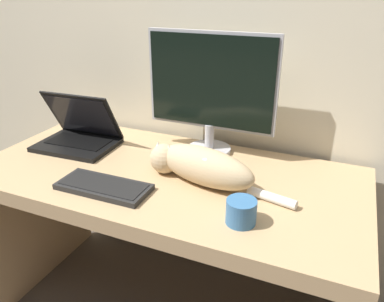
{
  "coord_description": "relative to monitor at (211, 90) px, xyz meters",
  "views": [
    {
      "loc": [
        0.61,
        -0.79,
        1.4
      ],
      "look_at": [
        0.13,
        0.32,
        0.86
      ],
      "focal_mm": 35.0,
      "sensor_mm": 36.0,
      "label": 1
    }
  ],
  "objects": [
    {
      "name": "coffee_mug",
      "position": [
        0.28,
        -0.46,
        -0.24
      ],
      "size": [
        0.09,
        0.09,
        0.08
      ],
      "color": "teal",
      "rests_on": "desk"
    },
    {
      "name": "laptop",
      "position": [
        -0.56,
        -0.17,
        -0.23
      ],
      "size": [
        0.35,
        0.27,
        0.24
      ],
      "rotation": [
        0.0,
        0.0,
        0.05
      ],
      "color": "black",
      "rests_on": "desk"
    },
    {
      "name": "monitor",
      "position": [
        0.0,
        0.0,
        0.0
      ],
      "size": [
        0.55,
        0.19,
        0.51
      ],
      "color": "#B2B2B7",
      "rests_on": "desk"
    },
    {
      "name": "wall_back",
      "position": [
        -0.09,
        0.17,
        0.3
      ],
      "size": [
        6.4,
        0.06,
        2.6
      ],
      "color": "beige",
      "rests_on": "ground_plane"
    },
    {
      "name": "cat",
      "position": [
        0.06,
        -0.27,
        -0.2
      ],
      "size": [
        0.58,
        0.22,
        0.14
      ],
      "rotation": [
        0.0,
        0.0,
        -0.22
      ],
      "color": "#D1B284",
      "rests_on": "desk"
    },
    {
      "name": "external_keyboard",
      "position": [
        -0.23,
        -0.45,
        -0.26
      ],
      "size": [
        0.34,
        0.15,
        0.02
      ],
      "rotation": [
        0.0,
        0.0,
        0.01
      ],
      "color": "black",
      "rests_on": "desk"
    },
    {
      "name": "desk",
      "position": [
        -0.09,
        -0.25,
        -0.42
      ],
      "size": [
        1.5,
        0.72,
        0.73
      ],
      "color": "tan",
      "rests_on": "ground_plane"
    }
  ]
}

